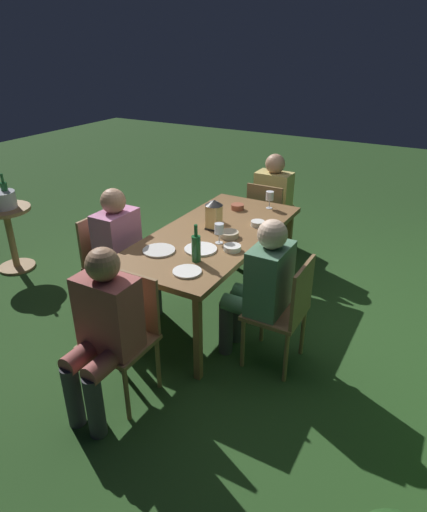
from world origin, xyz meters
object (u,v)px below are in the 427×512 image
at_px(chair_side_right_b, 285,309).
at_px(person_in_mustard, 275,199).
at_px(person_in_pink, 124,248).
at_px(green_bottle_on_table, 196,248).
at_px(plate_b, 187,272).
at_px(plate_a, 159,250).
at_px(bowl_bread, 238,207).
at_px(dining_table, 214,238).
at_px(wine_glass_a, 214,207).
at_px(ice_bucket, 3,199).
at_px(side_table, 9,229).
at_px(bowl_dip, 232,248).
at_px(chair_head_far, 125,331).
at_px(bowl_olives, 258,223).
at_px(plate_c, 201,249).
at_px(lantern_centerpiece, 214,213).
at_px(wine_glass_b, 219,230).
at_px(chair_side_left_b, 108,258).
at_px(chair_head_near, 267,217).
at_px(person_in_rust, 103,327).
at_px(wine_glass_c, 270,197).
at_px(bowl_salad, 229,234).
at_px(person_in_green, 261,284).

xyz_separation_m(chair_side_right_b, person_in_mustard, (-1.83, -0.83, 0.15)).
relative_size(person_in_pink, green_bottle_on_table, 3.96).
bearing_deg(green_bottle_on_table, plate_b, 11.19).
bearing_deg(plate_a, person_in_pink, -103.07).
relative_size(plate_a, bowl_bread, 2.03).
relative_size(dining_table, green_bottle_on_table, 6.60).
xyz_separation_m(wine_glass_a, plate_b, (0.99, 0.34, -0.11)).
bearing_deg(ice_bucket, side_table, 0.00).
relative_size(chair_side_right_b, plate_b, 4.19).
distance_m(bowl_bread, bowl_dip, 0.93).
xyz_separation_m(chair_head_far, plate_a, (-0.67, -0.19, 0.27)).
bearing_deg(person_in_pink, bowl_olives, 129.58).
bearing_deg(dining_table, plate_c, 13.31).
bearing_deg(lantern_centerpiece, wine_glass_b, 37.08).
distance_m(chair_head_far, plate_c, 0.90).
xyz_separation_m(chair_side_left_b, wine_glass_b, (-0.26, 0.98, 0.38)).
xyz_separation_m(chair_side_left_b, bowl_bread, (-1.04, 0.76, 0.29)).
bearing_deg(plate_b, chair_head_far, -21.56).
bearing_deg(lantern_centerpiece, chair_head_far, 1.68).
bearing_deg(chair_side_left_b, chair_head_near, 152.98).
xyz_separation_m(person_in_rust, bowl_bread, (-2.01, -0.08, 0.14)).
bearing_deg(plate_a, person_in_rust, 12.19).
height_order(wine_glass_a, bowl_olives, wine_glass_a).
bearing_deg(plate_b, dining_table, -165.18).
xyz_separation_m(wine_glass_c, plate_a, (1.33, -0.37, -0.11)).
distance_m(plate_a, ice_bucket, 2.07).
height_order(plate_a, bowl_salad, bowl_salad).
height_order(person_in_mustard, plate_c, person_in_mustard).
xyz_separation_m(chair_side_right_b, bowl_bread, (-1.04, -0.91, 0.29)).
relative_size(chair_side_right_b, person_in_pink, 0.76).
bearing_deg(person_in_rust, bowl_olives, 171.12).
height_order(green_bottle_on_table, side_table, green_bottle_on_table).
relative_size(person_in_mustard, plate_c, 4.47).
distance_m(chair_side_left_b, chair_head_far, 1.14).
distance_m(chair_side_left_b, person_in_pink, 0.25).
bearing_deg(dining_table, bowl_olives, 139.93).
xyz_separation_m(wine_glass_a, wine_glass_b, (0.43, 0.29, 0.00)).
bearing_deg(plate_c, person_in_pink, -84.05).
bearing_deg(chair_head_far, dining_table, 180.00).
relative_size(person_in_mustard, bowl_bread, 9.17).
relative_size(green_bottle_on_table, bowl_salad, 1.82).
relative_size(person_in_pink, bowl_bread, 9.17).
distance_m(green_bottle_on_table, side_table, 2.44).
bearing_deg(wine_glass_c, green_bottle_on_table, -1.09).
relative_size(green_bottle_on_table, bowl_dip, 2.11).
bearing_deg(ice_bucket, chair_side_right_b, 88.63).
bearing_deg(chair_side_left_b, bowl_dip, 99.60).
relative_size(wine_glass_b, bowl_bread, 1.35).
xyz_separation_m(person_in_green, plate_c, (-0.08, -0.55, 0.12)).
bearing_deg(chair_side_left_b, green_bottle_on_table, 84.00).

